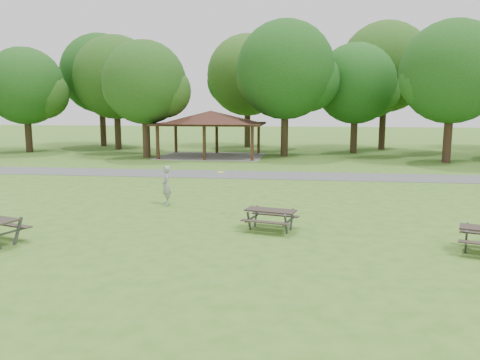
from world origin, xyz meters
TOP-DOWN VIEW (x-y plane):
  - ground at (0.00, 0.00)m, footprint 160.00×160.00m
  - asphalt_path at (0.00, 14.00)m, footprint 120.00×3.20m
  - pavilion at (-4.00, 24.00)m, footprint 8.60×7.01m
  - tree_row_b at (-20.92, 25.53)m, footprint 7.14×6.80m
  - tree_row_c at (-13.90, 29.03)m, footprint 8.19×7.80m
  - tree_row_d at (-8.92, 22.53)m, footprint 6.93×6.60m
  - tree_row_e at (2.10, 25.03)m, footprint 8.40×8.00m
  - tree_row_f at (8.09, 28.53)m, footprint 7.35×7.00m
  - tree_row_g at (14.09, 22.03)m, footprint 7.77×7.40m
  - tree_deep_a at (-16.90, 32.53)m, footprint 8.40×8.00m
  - tree_deep_b at (-1.90, 33.03)m, footprint 8.40×8.00m
  - tree_deep_c at (11.10, 32.03)m, footprint 8.82×8.40m
  - picnic_table_middle at (2.36, 1.52)m, footprint 1.96×1.72m
  - frisbee_in_flight at (0.20, 4.18)m, footprint 0.36×0.36m
  - frisbee_thrower at (-2.32, 5.11)m, footprint 0.61×0.71m

SIDE VIEW (x-z plane):
  - ground at x=0.00m, z-range 0.00..0.00m
  - asphalt_path at x=0.00m, z-range 0.00..0.02m
  - picnic_table_middle at x=2.36m, z-range 0.17..0.90m
  - frisbee_thrower at x=-2.32m, z-range 0.00..1.66m
  - frisbee_in_flight at x=0.20m, z-range 1.56..1.58m
  - pavilion at x=-4.00m, z-range 1.18..4.94m
  - tree_row_b at x=-20.92m, z-range 1.03..10.30m
  - tree_row_d at x=-8.92m, z-range 1.13..10.41m
  - tree_row_f at x=8.09m, z-range 1.06..10.62m
  - tree_row_g at x=14.09m, z-range 1.20..11.46m
  - tree_row_c at x=-13.90m, z-range 1.20..11.87m
  - tree_row_e at x=2.10m, z-range 1.27..12.29m
  - tree_deep_b at x=-1.90m, z-range 1.32..12.45m
  - tree_deep_a at x=-16.90m, z-range 1.44..12.82m
  - tree_deep_c at x=11.10m, z-range 1.49..13.39m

